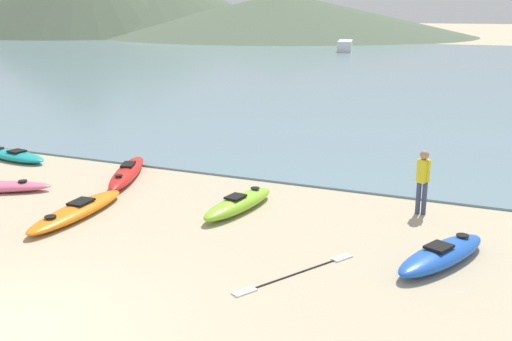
% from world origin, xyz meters
% --- Properties ---
extents(ground_plane, '(400.00, 400.00, 0.00)m').
position_xyz_m(ground_plane, '(0.00, 0.00, 0.00)').
color(ground_plane, tan).
extents(bay_water, '(160.00, 70.00, 0.06)m').
position_xyz_m(bay_water, '(0.00, 43.96, 0.03)').
color(bay_water, slate).
rests_on(bay_water, ground_plane).
extents(far_hill_midright, '(66.84, 66.84, 7.38)m').
position_xyz_m(far_hill_midright, '(-33.22, 97.19, 3.69)').
color(far_hill_midright, '#4C5B47').
rests_on(far_hill_midright, ground_plane).
extents(kayak_on_sand_1, '(2.78, 1.20, 0.33)m').
position_xyz_m(kayak_on_sand_1, '(-7.91, 8.03, 0.15)').
color(kayak_on_sand_1, teal).
rests_on(kayak_on_sand_1, ground_plane).
extents(kayak_on_sand_2, '(1.01, 2.76, 0.41)m').
position_xyz_m(kayak_on_sand_2, '(0.73, 6.43, 0.18)').
color(kayak_on_sand_2, '#8CCC2D').
rests_on(kayak_on_sand_2, ground_plane).
extents(kayak_on_sand_4, '(1.92, 3.47, 0.40)m').
position_xyz_m(kayak_on_sand_4, '(-3.37, 7.69, 0.18)').
color(kayak_on_sand_4, red).
rests_on(kayak_on_sand_4, ground_plane).
extents(kayak_on_sand_5, '(1.72, 2.76, 0.41)m').
position_xyz_m(kayak_on_sand_5, '(5.54, 5.20, 0.18)').
color(kayak_on_sand_5, blue).
rests_on(kayak_on_sand_5, ground_plane).
extents(kayak_on_sand_6, '(0.89, 3.32, 0.34)m').
position_xyz_m(kayak_on_sand_6, '(-2.51, 4.54, 0.15)').
color(kayak_on_sand_6, orange).
rests_on(kayak_on_sand_6, ground_plane).
extents(person_near_waterline, '(0.31, 0.26, 1.53)m').
position_xyz_m(person_near_waterline, '(4.73, 7.93, 0.88)').
color(person_near_waterline, '#384260').
rests_on(person_near_waterline, ground_plane).
extents(moored_boat_3, '(2.77, 5.92, 1.15)m').
position_xyz_m(moored_boat_3, '(-11.72, 60.54, 0.64)').
color(moored_boat_3, white).
rests_on(moored_boat_3, bay_water).
extents(loose_paddle, '(1.49, 2.53, 0.03)m').
position_xyz_m(loose_paddle, '(3.19, 3.65, 0.01)').
color(loose_paddle, black).
rests_on(loose_paddle, ground_plane).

